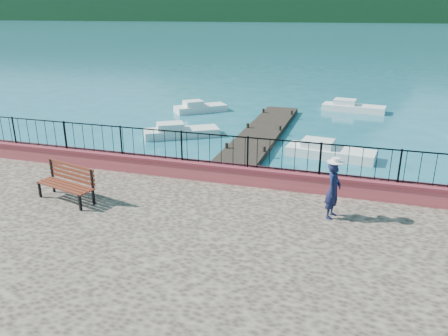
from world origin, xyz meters
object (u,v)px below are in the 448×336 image
Objects in this scene: boat_0 at (181,129)px; boat_1 at (331,149)px; park_bench at (67,190)px; person at (333,190)px; boat_3 at (201,106)px; boat_4 at (354,105)px.

boat_0 is 0.99× the size of boat_1.
park_bench is 1.29× the size of person.
boat_3 is at bearing 112.01° from park_bench.
boat_1 and boat_3 have the same top height.
boat_1 is at bearing 18.04° from person.
person reaches higher than boat_0.
park_bench is 12.13m from boat_1.
person is 0.45× the size of boat_3.
park_bench is 17.62m from boat_3.
person is 13.35m from boat_0.
boat_1 is at bearing 70.41° from park_bench.
person reaches higher than boat_1.
boat_4 is (8.66, 9.26, 0.00)m from boat_0.
boat_0 is 0.97× the size of boat_4.
person is at bearing -84.01° from boat_4.
park_bench is at bearing 113.02° from person.
park_bench is 0.50× the size of boat_1.
boat_1 is at bearing -87.62° from boat_4.
park_bench reaches higher than boat_1.
boat_3 is at bearing 69.61° from boat_0.
park_bench is 0.58× the size of boat_3.
boat_3 is 0.84× the size of boat_4.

